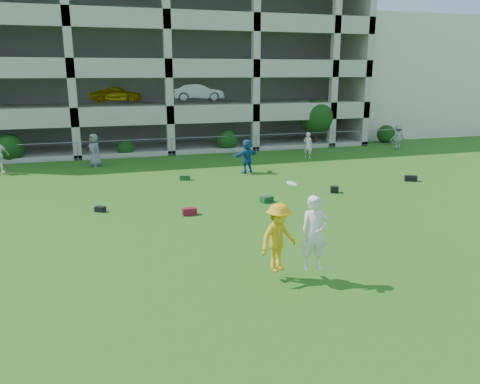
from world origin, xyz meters
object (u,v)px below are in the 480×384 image
object	(u,v)px
bystander_c	(94,150)
bystander_d	(247,156)
bystander_e	(308,145)
bystander_f	(398,137)
parking_garage	(152,65)
crate_d	(334,189)
stucco_building	(393,77)
frisbee_contest	(289,236)

from	to	relation	value
bystander_c	bystander_d	bearing A→B (deg)	27.80
bystander_e	bystander_f	world-z (taller)	bystander_f
bystander_e	bystander_f	xyz separation A→B (m)	(7.81, 1.45, 0.03)
bystander_f	parking_garage	world-z (taller)	parking_garage
crate_d	bystander_f	bearing A→B (deg)	43.86
stucco_building	bystander_e	size ratio (longest dim) A/B	9.39
bystander_c	parking_garage	xyz separation A→B (m)	(4.95, 11.07, 5.04)
frisbee_contest	parking_garage	world-z (taller)	parking_garage
bystander_c	parking_garage	size ratio (longest dim) A/B	0.06
parking_garage	bystander_f	bearing A→B (deg)	-33.92
bystander_c	bystander_e	world-z (taller)	bystander_c
bystander_d	parking_garage	xyz separation A→B (m)	(-3.13, 15.46, 5.07)
bystander_d	crate_d	size ratio (longest dim) A/B	5.37
frisbee_contest	parking_garage	bearing A→B (deg)	89.85
stucco_building	bystander_d	xyz separation A→B (m)	(-19.87, -15.76, -4.06)
parking_garage	frisbee_contest	bearing A→B (deg)	-90.15
bystander_d	bystander_c	bearing A→B (deg)	-53.78
bystander_d	bystander_f	size ratio (longest dim) A/B	1.07
frisbee_contest	bystander_c	bearing A→B (deg)	105.15
stucco_building	bystander_f	world-z (taller)	stucco_building
stucco_building	bystander_d	size ratio (longest dim) A/B	8.51
frisbee_contest	stucco_building	bearing A→B (deg)	51.82
bystander_d	parking_garage	bearing A→B (deg)	-103.78
stucco_building	bystander_e	world-z (taller)	stucco_building
bystander_d	parking_garage	size ratio (longest dim) A/B	0.06
stucco_building	parking_garage	bearing A→B (deg)	-179.25
bystander_e	frisbee_contest	distance (m)	18.75
stucco_building	bystander_c	bearing A→B (deg)	-157.86
stucco_building	crate_d	world-z (taller)	stucco_building
bystander_c	bystander_f	size ratio (longest dim) A/B	1.11
crate_d	parking_garage	bearing A→B (deg)	105.19
bystander_f	frisbee_contest	xyz separation A→B (m)	(-16.20, -18.21, 0.39)
bystander_d	bystander_e	world-z (taller)	bystander_d
bystander_c	bystander_e	distance (m)	13.32
bystander_f	crate_d	size ratio (longest dim) A/B	5.01
stucco_building	bystander_d	distance (m)	25.69
crate_d	frisbee_contest	xyz separation A→B (m)	(-5.75, -8.16, 1.12)
stucco_building	bystander_c	size ratio (longest dim) A/B	8.24
bystander_d	bystander_e	bearing A→B (deg)	-173.76
frisbee_contest	bystander_e	bearing A→B (deg)	63.40
bystander_e	crate_d	size ratio (longest dim) A/B	4.87
bystander_d	bystander_f	bearing A→B (deg)	174.36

